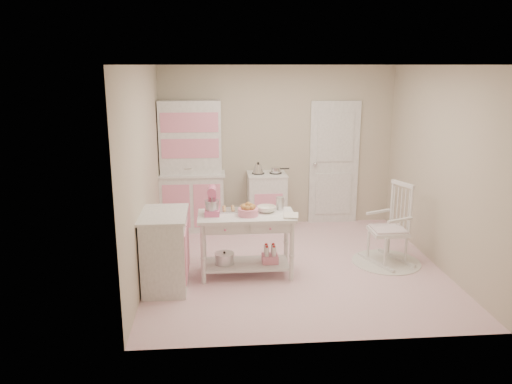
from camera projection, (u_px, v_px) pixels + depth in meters
room_shell at (296, 143)px, 6.25m from camera, size 3.84×3.84×2.62m
door at (334, 163)px, 8.28m from camera, size 0.82×0.05×2.04m
hutch at (191, 166)px, 7.89m from camera, size 1.06×0.50×2.08m
stove at (267, 201)px, 8.08m from camera, size 0.62×0.57×0.92m
base_cabinet at (165, 250)px, 5.93m from camera, size 0.54×0.84×0.92m
lace_rug at (386, 262)px, 6.77m from camera, size 0.92×0.92×0.01m
rocking_chair at (389, 224)px, 6.63m from camera, size 0.72×0.85×1.10m
work_table at (246, 245)px, 6.28m from camera, size 1.20×0.60×0.80m
stand_mixer at (212, 201)px, 6.13m from camera, size 0.21×0.29×0.34m
cookie_tray at (234, 210)px, 6.34m from camera, size 0.34×0.24×0.02m
bread_basket at (248, 212)px, 6.13m from camera, size 0.25×0.25×0.09m
mixing_bowl at (266, 209)px, 6.27m from camera, size 0.24×0.24×0.08m
metal_pitcher at (280, 204)px, 6.35m from camera, size 0.10×0.10×0.17m
recipe_book at (284, 215)px, 6.10m from camera, size 0.22×0.27×0.02m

